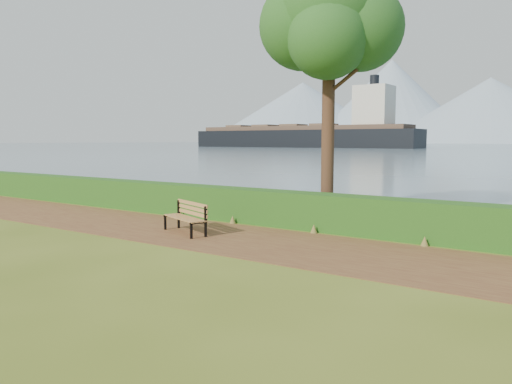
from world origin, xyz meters
The scene contains 6 objects.
ground centered at (0.00, 0.00, 0.00)m, with size 140.00×140.00×0.00m, color #4D5E1A.
path centered at (0.00, 0.30, 0.01)m, with size 40.00×3.40×0.01m, color #5B2F1F.
hedge centered at (0.00, 2.60, 0.50)m, with size 32.00×0.85×1.00m, color #194513.
bench centered at (-1.18, 0.16, 0.48)m, with size 1.72×1.05×0.83m.
tree centered at (1.09, 3.80, 5.99)m, with size 4.13×3.38×8.06m.
cargo_ship centered at (-68.72, 131.44, 3.47)m, with size 76.79×12.85×23.27m.
Camera 1 is at (7.70, -9.60, 2.47)m, focal length 35.00 mm.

